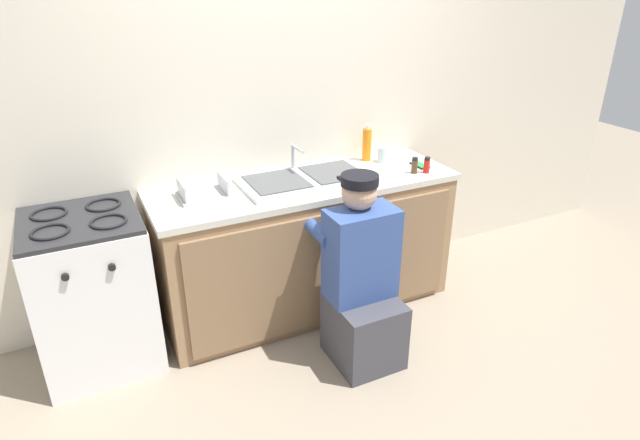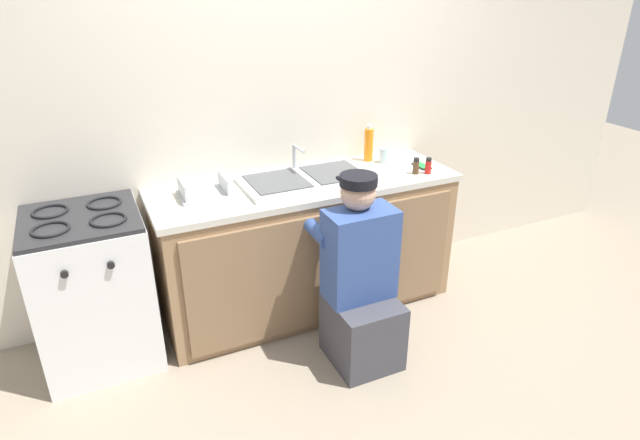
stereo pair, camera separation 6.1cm
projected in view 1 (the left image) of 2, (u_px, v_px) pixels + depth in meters
ground_plane at (327, 326)px, 3.41m from camera, size 12.00×12.00×0.00m
back_wall at (282, 110)px, 3.41m from camera, size 6.00×0.10×2.50m
counter_cabinet at (307, 248)px, 3.47m from camera, size 1.87×0.62×0.84m
countertop at (306, 185)px, 3.29m from camera, size 1.91×0.62×0.04m
sink_double_basin at (306, 179)px, 3.28m from camera, size 0.80×0.44×0.19m
stove_range at (94, 292)px, 2.95m from camera, size 0.60×0.62×0.91m
plumber_person at (362, 287)px, 2.97m from camera, size 0.42×0.61×1.10m
spice_bottle_pepper at (415, 165)px, 3.41m from camera, size 0.04×0.04×0.10m
cell_phone at (420, 165)px, 3.55m from camera, size 0.07×0.14×0.01m
spice_bottle_red at (427, 165)px, 3.41m from camera, size 0.04×0.04×0.10m
dish_rack_tray at (203, 193)px, 3.05m from camera, size 0.28×0.22×0.11m
water_glass at (382, 155)px, 3.60m from camera, size 0.06×0.06×0.10m
soap_bottle_orange at (367, 144)px, 3.61m from camera, size 0.06×0.06×0.25m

